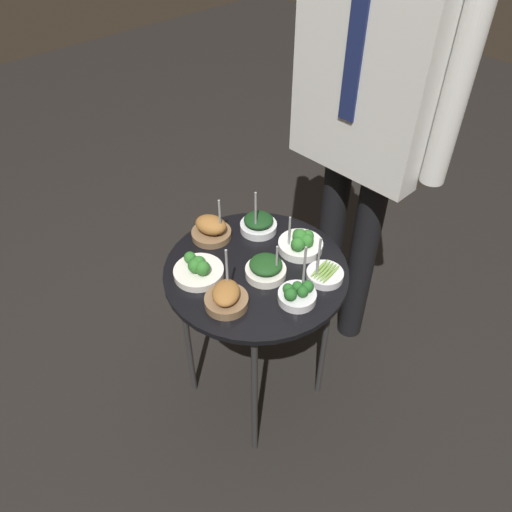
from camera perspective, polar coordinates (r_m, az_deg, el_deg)
The scene contains 11 objects.
ground_plane at distance 2.02m, azimuth 0.00°, elevation -14.91°, with size 8.00×8.00×0.00m, color black.
serving_cart at distance 1.56m, azimuth 0.00°, elevation -2.93°, with size 0.57×0.57×0.65m.
bowl_spinach_front_right at distance 1.48m, azimuth 1.18°, elevation -1.40°, with size 0.12×0.12×0.13m.
bowl_roast_center at distance 1.62m, azimuth -5.08°, elevation 3.13°, with size 0.13×0.13×0.16m.
bowl_spinach_mid_right at distance 1.64m, azimuth 0.28°, elevation 3.69°, with size 0.12×0.12×0.17m.
bowl_roast_back_right at distance 1.40m, azimuth -3.42°, elevation -4.75°, with size 0.13×0.13×0.18m.
bowl_broccoli_back_left at distance 1.57m, azimuth 5.16°, elevation 1.49°, with size 0.14×0.14×0.13m.
bowl_broccoli_mid_left at distance 1.41m, azimuth 4.74°, elevation -4.34°, with size 0.11×0.11×0.18m.
bowl_asparagus_front_left at distance 1.49m, azimuth 7.86°, elevation -2.09°, with size 0.11×0.11×0.17m.
bowl_broccoli_far_rim at distance 1.49m, azimuth -6.61°, elevation -1.53°, with size 0.15×0.15×0.07m.
waiter_figure at distance 1.65m, azimuth 12.87°, elevation 17.17°, with size 0.60×0.23×1.62m.
Camera 1 is at (0.80, -0.77, 1.69)m, focal length 35.00 mm.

